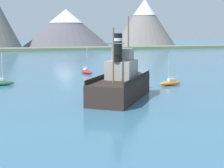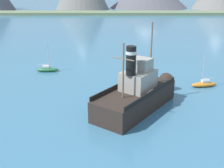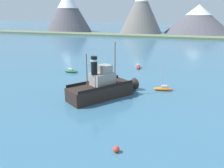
% 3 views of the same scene
% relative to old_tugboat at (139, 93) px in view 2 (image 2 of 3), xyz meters
% --- Properties ---
extents(ground_plane, '(600.00, 600.00, 0.00)m').
position_rel_old_tugboat_xyz_m(ground_plane, '(0.49, -0.22, -1.83)').
color(ground_plane, teal).
extents(shoreline_strip, '(240.00, 12.00, 1.20)m').
position_rel_old_tugboat_xyz_m(shoreline_strip, '(0.49, 107.66, -1.23)').
color(shoreline_strip, '#6B7A56').
rests_on(shoreline_strip, ground).
extents(old_tugboat, '(11.19, 13.64, 9.90)m').
position_rel_old_tugboat_xyz_m(old_tugboat, '(0.00, 0.00, 0.00)').
color(old_tugboat, '#2D231E').
rests_on(old_tugboat, ground).
extents(sailboat_red, '(2.04, 3.96, 4.90)m').
position_rel_old_tugboat_xyz_m(sailboat_red, '(1.42, 24.81, -1.40)').
color(sailboat_red, '#B22823').
rests_on(sailboat_red, ground).
extents(sailboat_green, '(3.83, 1.21, 4.90)m').
position_rel_old_tugboat_xyz_m(sailboat_green, '(-14.04, 14.53, -1.40)').
color(sailboat_green, '#286B3D').
rests_on(sailboat_green, ground).
extents(sailboat_orange, '(3.94, 1.77, 4.90)m').
position_rel_old_tugboat_xyz_m(sailboat_orange, '(10.13, 7.16, -1.40)').
color(sailboat_orange, orange).
rests_on(sailboat_orange, ground).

